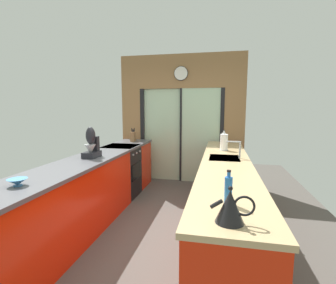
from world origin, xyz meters
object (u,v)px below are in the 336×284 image
(mixing_bowl, at_px, (18,182))
(oven_range, at_px, (121,171))
(soap_bottle_far, at_px, (224,139))
(knife_block, at_px, (133,136))
(stand_mixer, at_px, (92,146))
(kettle, at_px, (230,206))
(paper_towel_roll, at_px, (224,142))
(soap_bottle_near, at_px, (228,190))

(mixing_bowl, bearing_deg, oven_range, 90.45)
(mixing_bowl, relative_size, soap_bottle_far, 0.57)
(oven_range, height_order, knife_block, knife_block)
(oven_range, height_order, stand_mixer, stand_mixer)
(kettle, bearing_deg, oven_range, 124.12)
(mixing_bowl, distance_m, paper_towel_roll, 2.85)
(soap_bottle_far, bearing_deg, paper_towel_roll, -90.00)
(mixing_bowl, height_order, paper_towel_roll, paper_towel_roll)
(stand_mixer, relative_size, soap_bottle_far, 1.45)
(knife_block, relative_size, kettle, 1.05)
(knife_block, bearing_deg, mixing_bowl, -90.00)
(knife_block, xyz_separation_m, paper_towel_roll, (1.78, -0.71, 0.03))
(knife_block, distance_m, paper_towel_roll, 1.91)
(soap_bottle_far, bearing_deg, kettle, -89.96)
(oven_range, relative_size, paper_towel_roll, 3.19)
(knife_block, relative_size, stand_mixer, 0.65)
(mixing_bowl, height_order, soap_bottle_near, soap_bottle_near)
(kettle, bearing_deg, stand_mixer, 137.96)
(kettle, relative_size, paper_towel_roll, 0.90)
(kettle, xyz_separation_m, paper_towel_roll, (-0.00, 2.56, 0.03))
(oven_range, distance_m, knife_block, 0.83)
(mixing_bowl, distance_m, soap_bottle_far, 3.20)
(stand_mixer, relative_size, soap_bottle_near, 1.71)
(soap_bottle_near, bearing_deg, knife_block, 120.94)
(stand_mixer, relative_size, kettle, 1.61)
(kettle, relative_size, soap_bottle_far, 0.90)
(kettle, bearing_deg, knife_block, 118.66)
(mixing_bowl, distance_m, knife_block, 2.93)
(oven_range, distance_m, stand_mixer, 1.22)
(oven_range, bearing_deg, soap_bottle_far, 10.48)
(oven_range, relative_size, mixing_bowl, 5.52)
(stand_mixer, xyz_separation_m, soap_bottle_near, (1.78, -1.32, -0.06))
(oven_range, distance_m, paper_towel_roll, 1.90)
(oven_range, xyz_separation_m, paper_towel_roll, (1.80, -0.10, 0.59))
(soap_bottle_near, bearing_deg, soap_bottle_far, 90.00)
(knife_block, height_order, stand_mixer, stand_mixer)
(mixing_bowl, height_order, soap_bottle_far, soap_bottle_far)
(mixing_bowl, xyz_separation_m, paper_towel_roll, (1.78, 2.23, 0.09))
(knife_block, bearing_deg, oven_range, -91.75)
(soap_bottle_near, bearing_deg, paper_towel_roll, 90.00)
(paper_towel_roll, bearing_deg, kettle, -89.95)
(soap_bottle_near, height_order, soap_bottle_far, soap_bottle_far)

